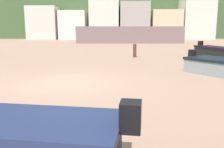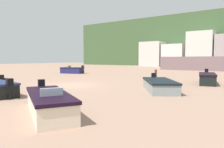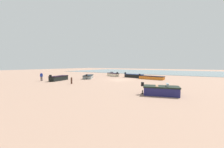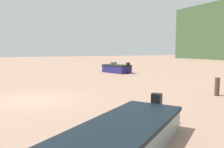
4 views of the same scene
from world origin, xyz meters
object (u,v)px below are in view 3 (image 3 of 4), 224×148
Objects in this scene: boat_orange_1 at (151,78)px; beach_walker_foreground at (41,76)px; boat_black_0 at (134,76)px; boat_black_3 at (59,78)px; boat_grey_2 at (88,77)px; mooring_post_near_water at (72,81)px; boat_cream_4 at (113,74)px; boat_navy_5 at (161,90)px.

boat_orange_1 is 21.62m from beach_walker_foreground.
boat_black_3 is (9.54, 13.57, 0.05)m from boat_black_0.
mooring_post_near_water is at bearing -98.72° from boat_grey_2.
boat_black_3 reaches higher than boat_black_0.
beach_walker_foreground is at bearing -28.28° from boat_black_0.
beach_walker_foreground is (7.88, 0.30, 0.44)m from mooring_post_near_water.
boat_cream_4 reaches higher than boat_black_0.
boat_grey_2 reaches higher than boat_orange_1.
boat_cream_4 is at bearing -90.08° from boat_black_0.
boat_grey_2 is 2.93× the size of beach_walker_foreground.
boat_grey_2 is at bearing -132.61° from boat_navy_5.
beach_walker_foreground is (16.54, 13.91, 0.58)m from boat_orange_1.
beach_walker_foreground is (21.90, -0.61, 0.48)m from boat_navy_5.
beach_walker_foreground reaches higher than boat_navy_5.
boat_cream_4 is (-1.25, -8.29, 0.05)m from boat_grey_2.
boat_navy_5 is at bearing 40.47° from boat_black_0.
boat_black_3 is 2.70× the size of beach_walker_foreground.
mooring_post_near_water is (8.66, 13.60, 0.14)m from boat_orange_1.
boat_grey_2 is at bearing 60.86° from boat_black_3.
boat_black_3 is at bearing -43.32° from boat_orange_1.
boat_grey_2 is 1.04× the size of boat_cream_4.
boat_orange_1 is at bearing -175.55° from boat_navy_5.
boat_black_0 is at bearing -103.35° from boat_orange_1.
boat_black_0 reaches higher than mooring_post_near_water.
boat_black_3 is at bearing -162.42° from boat_cream_4.
boat_orange_1 is 5.46× the size of mooring_post_near_water.
mooring_post_near_water is (-2.53, 16.37, 0.07)m from boat_cream_4.
boat_orange_1 is 13.61m from boat_grey_2.
boat_navy_5 is (-19.65, 2.72, -0.00)m from boat_black_3.
boat_black_0 is 19.17m from boat_navy_5.
boat_navy_5 is 2.33× the size of beach_walker_foreground.
boat_navy_5 is at bearing 27.42° from boat_orange_1.
boat_grey_2 is at bearing -64.95° from mooring_post_near_water.
boat_black_0 is 5.07m from boat_orange_1.
boat_cream_4 is 23.92m from boat_navy_5.
mooring_post_near_water is 7.90m from beach_walker_foreground.
boat_grey_2 is 8.92m from mooring_post_near_water.
boat_grey_2 is 4.66× the size of mooring_post_near_water.
boat_orange_1 is (-4.75, 1.78, -0.06)m from boat_black_0.
boat_black_0 is 1.14× the size of boat_black_3.
boat_cream_4 is at bearing -152.05° from boat_navy_5.
boat_navy_5 reaches higher than boat_orange_1.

